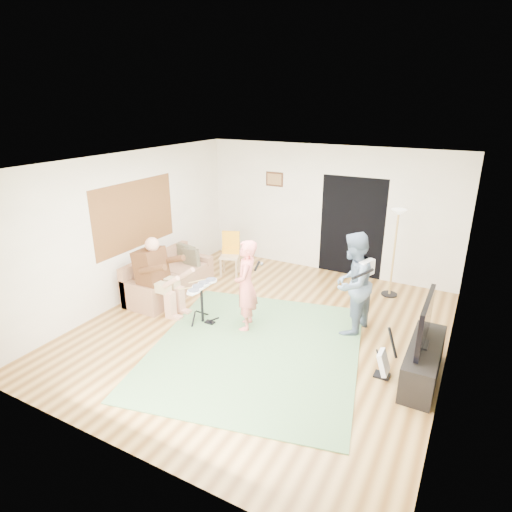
{
  "coord_description": "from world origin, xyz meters",
  "views": [
    {
      "loc": [
        2.83,
        -5.49,
        3.54
      ],
      "look_at": [
        -0.27,
        0.3,
        1.14
      ],
      "focal_mm": 30.0,
      "sensor_mm": 36.0,
      "label": 1
    }
  ],
  "objects_px": {
    "dining_chair": "(231,260)",
    "tv_cabinet": "(423,362)",
    "drum_kit": "(202,305)",
    "guitarist": "(352,284)",
    "singer": "(246,286)",
    "guitar_spare": "(384,363)",
    "torchiere_lamp": "(396,238)",
    "television": "(425,321)",
    "sofa": "(167,281)"
  },
  "relations": [
    {
      "from": "dining_chair",
      "to": "tv_cabinet",
      "type": "relative_size",
      "value": 0.66
    },
    {
      "from": "drum_kit",
      "to": "torchiere_lamp",
      "type": "height_order",
      "value": "torchiere_lamp"
    },
    {
      "from": "drum_kit",
      "to": "tv_cabinet",
      "type": "relative_size",
      "value": 0.51
    },
    {
      "from": "singer",
      "to": "tv_cabinet",
      "type": "distance_m",
      "value": 2.81
    },
    {
      "from": "drum_kit",
      "to": "tv_cabinet",
      "type": "xyz_separation_m",
      "value": [
        3.5,
        0.11,
        -0.06
      ]
    },
    {
      "from": "singer",
      "to": "guitarist",
      "type": "distance_m",
      "value": 1.67
    },
    {
      "from": "sofa",
      "to": "singer",
      "type": "xyz_separation_m",
      "value": [
        2.02,
        -0.46,
        0.5
      ]
    },
    {
      "from": "tv_cabinet",
      "to": "television",
      "type": "height_order",
      "value": "television"
    },
    {
      "from": "drum_kit",
      "to": "television",
      "type": "xyz_separation_m",
      "value": [
        3.45,
        0.11,
        0.54
      ]
    },
    {
      "from": "singer",
      "to": "television",
      "type": "xyz_separation_m",
      "value": [
        2.71,
        -0.08,
        0.1
      ]
    },
    {
      "from": "torchiere_lamp",
      "to": "singer",
      "type": "bearing_deg",
      "value": -127.28
    },
    {
      "from": "drum_kit",
      "to": "singer",
      "type": "height_order",
      "value": "singer"
    },
    {
      "from": "torchiere_lamp",
      "to": "dining_chair",
      "type": "bearing_deg",
      "value": -170.53
    },
    {
      "from": "sofa",
      "to": "guitar_spare",
      "type": "height_order",
      "value": "guitar_spare"
    },
    {
      "from": "drum_kit",
      "to": "television",
      "type": "bearing_deg",
      "value": 1.83
    },
    {
      "from": "guitar_spare",
      "to": "dining_chair",
      "type": "height_order",
      "value": "dining_chair"
    },
    {
      "from": "singer",
      "to": "torchiere_lamp",
      "type": "bearing_deg",
      "value": 122.07
    },
    {
      "from": "drum_kit",
      "to": "torchiere_lamp",
      "type": "distance_m",
      "value": 3.73
    },
    {
      "from": "guitarist",
      "to": "singer",
      "type": "bearing_deg",
      "value": -56.04
    },
    {
      "from": "guitarist",
      "to": "guitar_spare",
      "type": "xyz_separation_m",
      "value": [
        0.77,
        -0.99,
        -0.61
      ]
    },
    {
      "from": "singer",
      "to": "guitarist",
      "type": "xyz_separation_m",
      "value": [
        1.52,
        0.7,
        0.08
      ]
    },
    {
      "from": "torchiere_lamp",
      "to": "television",
      "type": "height_order",
      "value": "torchiere_lamp"
    },
    {
      "from": "drum_kit",
      "to": "guitar_spare",
      "type": "xyz_separation_m",
      "value": [
        3.03,
        -0.1,
        -0.09
      ]
    },
    {
      "from": "dining_chair",
      "to": "sofa",
      "type": "bearing_deg",
      "value": -134.15
    },
    {
      "from": "guitar_spare",
      "to": "guitarist",
      "type": "bearing_deg",
      "value": 127.98
    },
    {
      "from": "drum_kit",
      "to": "singer",
      "type": "distance_m",
      "value": 0.88
    },
    {
      "from": "sofa",
      "to": "singer",
      "type": "bearing_deg",
      "value": -12.79
    },
    {
      "from": "guitar_spare",
      "to": "drum_kit",
      "type": "bearing_deg",
      "value": 178.03
    },
    {
      "from": "guitarist",
      "to": "tv_cabinet",
      "type": "relative_size",
      "value": 1.19
    },
    {
      "from": "drum_kit",
      "to": "tv_cabinet",
      "type": "bearing_deg",
      "value": 1.81
    },
    {
      "from": "drum_kit",
      "to": "guitarist",
      "type": "relative_size",
      "value": 0.43
    },
    {
      "from": "drum_kit",
      "to": "tv_cabinet",
      "type": "distance_m",
      "value": 3.5
    },
    {
      "from": "torchiere_lamp",
      "to": "dining_chair",
      "type": "height_order",
      "value": "torchiere_lamp"
    },
    {
      "from": "guitar_spare",
      "to": "television",
      "type": "xyz_separation_m",
      "value": [
        0.42,
        0.21,
        0.63
      ]
    },
    {
      "from": "singer",
      "to": "dining_chair",
      "type": "relative_size",
      "value": 1.64
    },
    {
      "from": "guitarist",
      "to": "television",
      "type": "distance_m",
      "value": 1.42
    },
    {
      "from": "guitarist",
      "to": "drum_kit",
      "type": "bearing_deg",
      "value": -59.23
    },
    {
      "from": "television",
      "to": "guitar_spare",
      "type": "bearing_deg",
      "value": -152.69
    },
    {
      "from": "sofa",
      "to": "singer",
      "type": "relative_size",
      "value": 1.24
    },
    {
      "from": "sofa",
      "to": "dining_chair",
      "type": "distance_m",
      "value": 1.52
    },
    {
      "from": "drum_kit",
      "to": "guitarist",
      "type": "distance_m",
      "value": 2.48
    },
    {
      "from": "drum_kit",
      "to": "guitarist",
      "type": "height_order",
      "value": "guitarist"
    },
    {
      "from": "drum_kit",
      "to": "dining_chair",
      "type": "xyz_separation_m",
      "value": [
        -0.68,
        2.04,
        0.02
      ]
    },
    {
      "from": "sofa",
      "to": "dining_chair",
      "type": "relative_size",
      "value": 2.04
    },
    {
      "from": "sofa",
      "to": "dining_chair",
      "type": "height_order",
      "value": "dining_chair"
    },
    {
      "from": "torchiere_lamp",
      "to": "guitarist",
      "type": "bearing_deg",
      "value": -100.03
    },
    {
      "from": "guitar_spare",
      "to": "torchiere_lamp",
      "type": "xyz_separation_m",
      "value": [
        -0.47,
        2.69,
        0.94
      ]
    },
    {
      "from": "singer",
      "to": "dining_chair",
      "type": "distance_m",
      "value": 2.37
    },
    {
      "from": "sofa",
      "to": "dining_chair",
      "type": "bearing_deg",
      "value": 66.56
    },
    {
      "from": "torchiere_lamp",
      "to": "sofa",
      "type": "bearing_deg",
      "value": -153.32
    }
  ]
}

